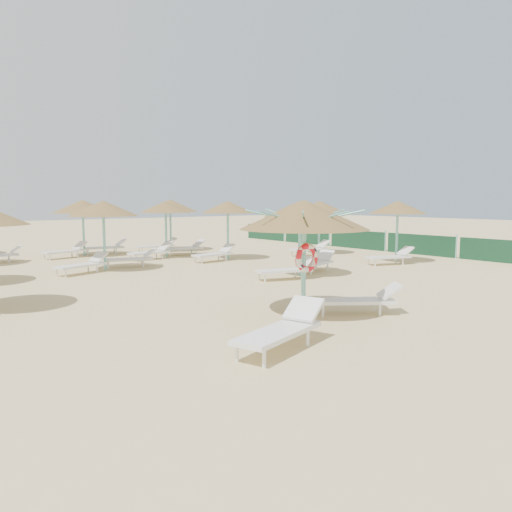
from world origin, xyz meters
TOP-DOWN VIEW (x-y plane):
  - ground at (0.00, 0.00)m, footprint 120.00×120.00m
  - main_palapa at (0.45, 0.20)m, footprint 3.02×3.02m
  - lounger_main_a at (-1.75, -1.55)m, footprint 2.33×1.30m
  - lounger_main_b at (1.58, -0.57)m, footprint 2.00×1.67m
  - palapa_field at (1.67, 11.56)m, footprint 19.51×17.79m
  - windbreak_fence at (14.00, 9.96)m, footprint 0.08×19.84m

SIDE VIEW (x-z plane):
  - ground at x=0.00m, z-range 0.00..0.00m
  - lounger_main_b at x=1.58m, z-range -0.02..0.72m
  - lounger_main_a at x=-1.75m, z-range -0.02..0.79m
  - windbreak_fence at x=14.00m, z-range -0.05..1.05m
  - palapa_field at x=1.67m, z-range 0.93..3.66m
  - main_palapa at x=0.45m, z-range 1.00..3.71m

